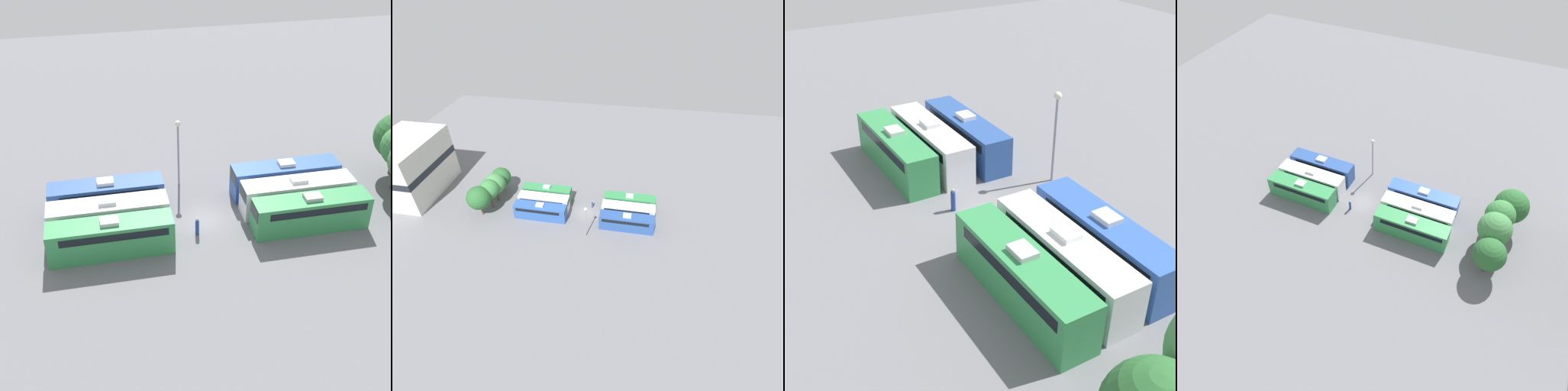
% 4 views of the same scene
% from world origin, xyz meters
% --- Properties ---
extents(ground_plane, '(123.22, 123.22, 0.00)m').
position_xyz_m(ground_plane, '(0.00, 0.00, 0.00)').
color(ground_plane, slate).
extents(bus_0, '(2.61, 11.15, 3.70)m').
position_xyz_m(bus_0, '(-3.29, -9.12, 1.84)').
color(bus_0, '#284C93').
rests_on(bus_0, ground_plane).
extents(bus_1, '(2.61, 11.15, 3.70)m').
position_xyz_m(bus_1, '(0.10, -9.16, 1.84)').
color(bus_1, silver).
rests_on(bus_1, ground_plane).
extents(bus_2, '(2.61, 11.15, 3.70)m').
position_xyz_m(bus_2, '(3.23, -9.19, 1.84)').
color(bus_2, '#338C4C').
rests_on(bus_2, ground_plane).
extents(bus_3, '(2.61, 11.15, 3.70)m').
position_xyz_m(bus_3, '(-3.11, 9.18, 1.84)').
color(bus_3, '#2D56A8').
rests_on(bus_3, ground_plane).
extents(bus_4, '(2.61, 11.15, 3.70)m').
position_xyz_m(bus_4, '(0.09, 9.32, 1.84)').
color(bus_4, silver).
rests_on(bus_4, ground_plane).
extents(bus_5, '(2.61, 11.15, 3.70)m').
position_xyz_m(bus_5, '(3.23, 9.51, 1.84)').
color(bus_5, '#338C4C').
rests_on(bus_5, ground_plane).
extents(worker_person, '(0.36, 0.36, 1.81)m').
position_xyz_m(worker_person, '(2.10, -1.20, 0.84)').
color(worker_person, navy).
rests_on(worker_person, ground_plane).
extents(light_pole, '(0.60, 0.60, 7.48)m').
position_xyz_m(light_pole, '(-6.91, -1.33, 5.10)').
color(light_pole, gray).
rests_on(light_pole, ground_plane).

